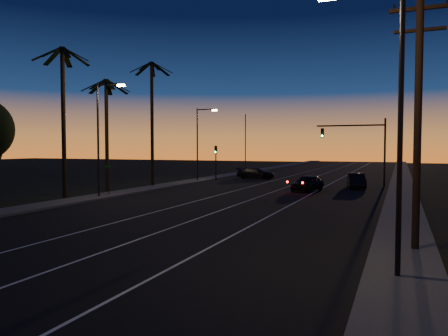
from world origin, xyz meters
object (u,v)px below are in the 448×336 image
at_px(utility_pole, 418,113).
at_px(right_car, 356,181).
at_px(cross_car, 256,173).
at_px(lead_car, 308,183).
at_px(signal_mast, 361,140).

height_order(utility_pole, right_car, utility_pole).
xyz_separation_m(utility_pole, cross_car, (-17.62, 34.78, -4.60)).
bearing_deg(right_car, utility_pole, -80.10).
bearing_deg(utility_pole, cross_car, 116.87).
xyz_separation_m(utility_pole, lead_car, (-8.42, 21.63, -4.57)).
relative_size(signal_mast, right_car, 1.53).
bearing_deg(cross_car, utility_pole, -63.13).
height_order(lead_car, cross_car, lead_car).
xyz_separation_m(utility_pole, right_car, (-4.54, 26.02, -4.57)).
bearing_deg(lead_car, cross_car, 125.01).
height_order(utility_pole, lead_car, utility_pole).
xyz_separation_m(utility_pole, signal_mast, (-4.46, 29.99, -0.53)).
height_order(right_car, cross_car, right_car).
bearing_deg(utility_pole, right_car, 99.90).
bearing_deg(right_car, cross_car, 146.20).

